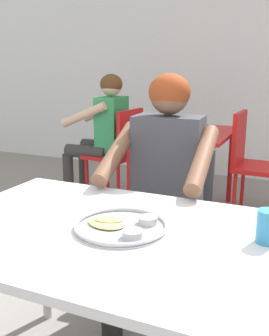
{
  "coord_description": "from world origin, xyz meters",
  "views": [
    {
      "loc": [
        0.53,
        -1.08,
        1.25
      ],
      "look_at": [
        -0.06,
        0.24,
        0.87
      ],
      "focal_mm": 41.68,
      "sensor_mm": 36.0,
      "label": 1
    }
  ],
  "objects_px": {
    "table_foreground": "(110,248)",
    "chair_red_left": "(120,149)",
    "chair_red_right": "(251,158)",
    "thali_tray": "(122,226)",
    "chair_foreground": "(173,210)",
    "patron_background": "(103,126)",
    "drinking_cup": "(267,226)",
    "diner_foreground": "(163,177)",
    "table_background_red": "(184,141)"
  },
  "relations": [
    {
      "from": "table_foreground",
      "to": "chair_red_left",
      "type": "height_order",
      "value": "chair_red_left"
    },
    {
      "from": "chair_red_left",
      "to": "chair_red_right",
      "type": "relative_size",
      "value": 0.99
    },
    {
      "from": "thali_tray",
      "to": "chair_red_right",
      "type": "distance_m",
      "value": 2.18
    },
    {
      "from": "table_foreground",
      "to": "chair_foreground",
      "type": "xyz_separation_m",
      "value": [
        -0.06,
        0.88,
        -0.17
      ]
    },
    {
      "from": "table_foreground",
      "to": "patron_background",
      "type": "relative_size",
      "value": 1.03
    },
    {
      "from": "drinking_cup",
      "to": "diner_foreground",
      "type": "height_order",
      "value": "diner_foreground"
    },
    {
      "from": "table_background_red",
      "to": "table_foreground",
      "type": "bearing_deg",
      "value": -79.79
    },
    {
      "from": "thali_tray",
      "to": "diner_foreground",
      "type": "distance_m",
      "value": 0.65
    },
    {
      "from": "table_foreground",
      "to": "table_background_red",
      "type": "bearing_deg",
      "value": 100.21
    },
    {
      "from": "chair_red_left",
      "to": "patron_background",
      "type": "distance_m",
      "value": 0.28
    },
    {
      "from": "chair_red_left",
      "to": "chair_red_right",
      "type": "height_order",
      "value": "chair_red_right"
    },
    {
      "from": "thali_tray",
      "to": "chair_red_right",
      "type": "bearing_deg",
      "value": 86.43
    },
    {
      "from": "patron_background",
      "to": "thali_tray",
      "type": "bearing_deg",
      "value": -60.07
    },
    {
      "from": "diner_foreground",
      "to": "patron_background",
      "type": "xyz_separation_m",
      "value": [
        -1.13,
        1.47,
        -0.01
      ]
    },
    {
      "from": "chair_foreground",
      "to": "chair_red_right",
      "type": "relative_size",
      "value": 0.91
    },
    {
      "from": "drinking_cup",
      "to": "patron_background",
      "type": "relative_size",
      "value": 0.09
    },
    {
      "from": "chair_foreground",
      "to": "diner_foreground",
      "type": "xyz_separation_m",
      "value": [
        0.01,
        -0.22,
        0.25
      ]
    },
    {
      "from": "table_background_red",
      "to": "chair_foreground",
      "type": "bearing_deg",
      "value": -75.52
    },
    {
      "from": "table_background_red",
      "to": "chair_red_left",
      "type": "distance_m",
      "value": 0.62
    },
    {
      "from": "table_foreground",
      "to": "table_background_red",
      "type": "xyz_separation_m",
      "value": [
        -0.38,
        2.13,
        -0.02
      ]
    },
    {
      "from": "chair_foreground",
      "to": "chair_red_left",
      "type": "distance_m",
      "value": 1.53
    },
    {
      "from": "chair_foreground",
      "to": "chair_red_left",
      "type": "bearing_deg",
      "value": 127.24
    },
    {
      "from": "chair_foreground",
      "to": "table_foreground",
      "type": "bearing_deg",
      "value": -86.09
    },
    {
      "from": "table_foreground",
      "to": "diner_foreground",
      "type": "xyz_separation_m",
      "value": [
        -0.05,
        0.66,
        0.07
      ]
    },
    {
      "from": "chair_red_right",
      "to": "drinking_cup",
      "type": "bearing_deg",
      "value": -81.34
    },
    {
      "from": "chair_red_left",
      "to": "patron_background",
      "type": "relative_size",
      "value": 0.74
    },
    {
      "from": "diner_foreground",
      "to": "table_background_red",
      "type": "xyz_separation_m",
      "value": [
        -0.34,
        1.47,
        -0.09
      ]
    },
    {
      "from": "chair_red_right",
      "to": "patron_background",
      "type": "relative_size",
      "value": 0.75
    },
    {
      "from": "chair_red_left",
      "to": "diner_foreground",
      "type": "bearing_deg",
      "value": -56.79
    },
    {
      "from": "thali_tray",
      "to": "table_foreground",
      "type": "bearing_deg",
      "value": -156.13
    },
    {
      "from": "table_background_red",
      "to": "chair_red_left",
      "type": "relative_size",
      "value": 1.05
    },
    {
      "from": "diner_foreground",
      "to": "thali_tray",
      "type": "bearing_deg",
      "value": -82.33
    },
    {
      "from": "table_background_red",
      "to": "chair_red_left",
      "type": "height_order",
      "value": "chair_red_left"
    },
    {
      "from": "table_background_red",
      "to": "diner_foreground",
      "type": "bearing_deg",
      "value": -77.12
    },
    {
      "from": "chair_foreground",
      "to": "table_background_red",
      "type": "bearing_deg",
      "value": 104.48
    },
    {
      "from": "chair_foreground",
      "to": "table_background_red",
      "type": "xyz_separation_m",
      "value": [
        -0.32,
        1.26,
        0.16
      ]
    },
    {
      "from": "table_foreground",
      "to": "chair_red_right",
      "type": "bearing_deg",
      "value": 85.44
    },
    {
      "from": "table_background_red",
      "to": "chair_red_left",
      "type": "bearing_deg",
      "value": -176.71
    },
    {
      "from": "drinking_cup",
      "to": "diner_foreground",
      "type": "xyz_separation_m",
      "value": [
        -0.54,
        0.56,
        -0.05
      ]
    },
    {
      "from": "drinking_cup",
      "to": "diner_foreground",
      "type": "bearing_deg",
      "value": 134.04
    },
    {
      "from": "chair_red_right",
      "to": "patron_background",
      "type": "bearing_deg",
      "value": -177.5
    },
    {
      "from": "table_foreground",
      "to": "diner_foreground",
      "type": "height_order",
      "value": "diner_foreground"
    },
    {
      "from": "diner_foreground",
      "to": "chair_foreground",
      "type": "bearing_deg",
      "value": 93.2
    },
    {
      "from": "table_foreground",
      "to": "patron_background",
      "type": "bearing_deg",
      "value": 118.93
    },
    {
      "from": "drinking_cup",
      "to": "chair_red_left",
      "type": "xyz_separation_m",
      "value": [
        -1.48,
        1.99,
        -0.26
      ]
    },
    {
      "from": "drinking_cup",
      "to": "patron_background",
      "type": "distance_m",
      "value": 2.62
    },
    {
      "from": "diner_foreground",
      "to": "patron_background",
      "type": "distance_m",
      "value": 1.85
    },
    {
      "from": "table_foreground",
      "to": "drinking_cup",
      "type": "distance_m",
      "value": 0.52
    },
    {
      "from": "chair_red_left",
      "to": "chair_red_right",
      "type": "xyz_separation_m",
      "value": [
        1.16,
        0.09,
        0.01
      ]
    },
    {
      "from": "drinking_cup",
      "to": "chair_red_left",
      "type": "bearing_deg",
      "value": 126.58
    }
  ]
}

